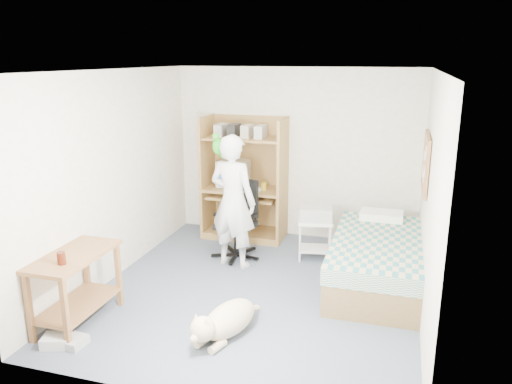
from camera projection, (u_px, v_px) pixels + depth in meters
floor at (257, 291)px, 5.81m from camera, size 4.00×4.00×0.00m
wall_back at (296, 154)px, 7.33m from camera, size 3.60×0.02×2.50m
wall_right at (430, 200)px, 4.99m from camera, size 0.02×4.00×2.50m
wall_left at (114, 176)px, 5.98m from camera, size 0.02×4.00×2.50m
ceiling at (258, 70)px, 5.16m from camera, size 3.60×4.00×0.02m
computer_hutch at (245, 183)px, 7.40m from camera, size 1.20×0.63×1.80m
bed at (376, 260)px, 5.95m from camera, size 1.02×2.02×0.66m
side_desk at (76, 278)px, 5.00m from camera, size 0.50×1.00×0.75m
corkboard at (426, 163)px, 5.78m from camera, size 0.04×0.94×0.66m
office_chair at (238, 230)px, 6.74m from camera, size 0.58×0.58×1.04m
person at (233, 202)px, 6.32m from camera, size 0.70×0.54×1.72m
parrot at (217, 145)px, 6.20m from camera, size 0.13×0.22×0.35m
dog at (225, 320)px, 4.83m from camera, size 0.54×1.01×0.39m
printer_cart at (315, 233)px, 6.66m from camera, size 0.51×0.44×0.54m
printer at (316, 214)px, 6.59m from camera, size 0.47×0.39×0.18m
crt_monitor at (234, 173)px, 7.42m from camera, size 0.43×0.45×0.38m
keyboard at (239, 196)px, 7.30m from camera, size 0.47×0.23×0.03m
pencil_cup at (264, 186)px, 7.23m from camera, size 0.08×0.08×0.12m
drink_glass at (61, 258)px, 4.68m from camera, size 0.08×0.08×0.12m
floor_box_a at (56, 341)px, 4.70m from camera, size 0.30×0.27×0.10m
floor_box_b at (75, 342)px, 4.70m from camera, size 0.20×0.23×0.08m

